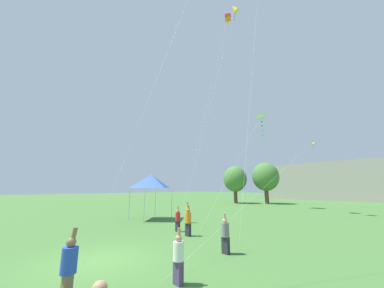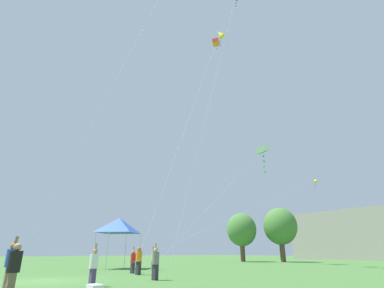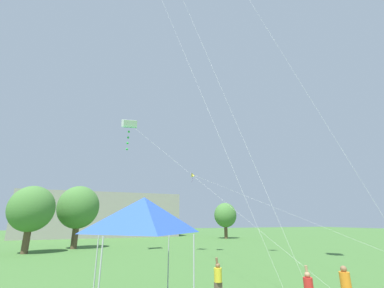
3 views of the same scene
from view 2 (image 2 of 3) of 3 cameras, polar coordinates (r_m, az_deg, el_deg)
name	(u,v)px [view 2 (image 2 of 3)]	position (r m, az deg, el deg)	size (l,w,h in m)	color
ground_plane	(42,281)	(17.97, -26.69, -22.31)	(220.00, 220.00, 0.00)	#427033
distant_building	(380,234)	(67.26, 32.17, -14.26)	(32.40, 8.52, 9.15)	gray
tree_near_right	(242,230)	(49.37, 9.41, -15.82)	(4.78, 4.30, 7.22)	brown
tree_far_right	(280,226)	(49.02, 16.44, -14.81)	(5.19, 4.67, 7.83)	brown
festival_tent	(119,225)	(28.96, -13.77, -14.83)	(3.32, 3.32, 4.32)	#B7B7BC
person_grey_shirt	(155,262)	(16.89, -6.97, -21.35)	(0.38, 0.38, 1.84)	#282833
person_white_shirt	(94,265)	(14.36, -18.23, -21.07)	(0.35, 0.35, 1.72)	#473860
person_red_shirt	(133,260)	(22.49, -11.17, -20.90)	(0.35, 0.35, 1.72)	#282833
person_orange_shirt	(139,260)	(20.92, -10.11, -20.87)	(0.40, 0.40, 1.67)	#282833
person_yellow_shirt	(154,259)	(26.05, -7.33, -20.87)	(0.36, 0.36, 1.77)	brown
person_black_shirt	(13,269)	(11.38, -30.88, -19.72)	(0.38, 0.38, 1.62)	brown
person_blue_shirt	(10,263)	(14.52, -31.29, -18.81)	(0.40, 0.40, 1.97)	brown
kite_red_box_0	(216,43)	(42.41, 4.54, 18.68)	(4.54, 12.63, 28.21)	silver
kite_white_box_2	(263,150)	(41.61, 13.37, -1.05)	(7.86, 21.67, 15.24)	silver
kite_yellow_diamond_3	(220,34)	(40.24, 5.32, 20.10)	(3.27, 11.94, 27.98)	silver
kite_yellow_diamond_5	(314,180)	(34.69, 22.23, -6.40)	(3.58, 25.01, 9.00)	silver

